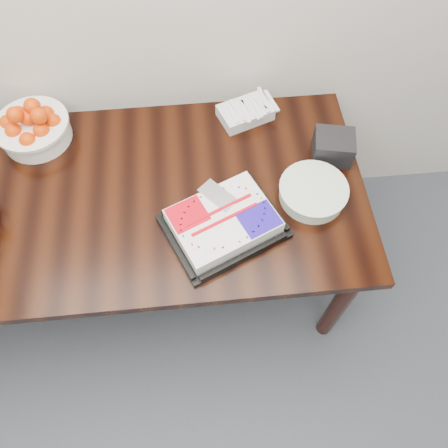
{
  "coord_description": "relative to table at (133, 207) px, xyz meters",
  "views": [
    {
      "loc": [
        0.27,
        1.06,
        2.13
      ],
      "look_at": [
        0.34,
        1.79,
        0.83
      ],
      "focal_mm": 35.0,
      "sensor_mm": 36.0,
      "label": 1
    }
  ],
  "objects": [
    {
      "name": "table",
      "position": [
        0.0,
        0.0,
        0.0
      ],
      "size": [
        1.8,
        0.9,
        0.75
      ],
      "color": "black",
      "rests_on": "ground"
    },
    {
      "name": "cake_tray",
      "position": [
        0.34,
        -0.18,
        0.12
      ],
      "size": [
        0.49,
        0.44,
        0.08
      ],
      "color": "black",
      "rests_on": "table"
    },
    {
      "name": "tangerine_bowl",
      "position": [
        -0.37,
        0.32,
        0.17
      ],
      "size": [
        0.29,
        0.29,
        0.19
      ],
      "color": "white",
      "rests_on": "table"
    },
    {
      "name": "plate_stack",
      "position": [
        0.69,
        -0.08,
        0.12
      ],
      "size": [
        0.26,
        0.26,
        0.06
      ],
      "color": "white",
      "rests_on": "table"
    },
    {
      "name": "fork_bag",
      "position": [
        0.49,
        0.35,
        0.12
      ],
      "size": [
        0.25,
        0.2,
        0.06
      ],
      "color": "silver",
      "rests_on": "table"
    },
    {
      "name": "napkin_box",
      "position": [
        0.8,
        0.11,
        0.14
      ],
      "size": [
        0.17,
        0.16,
        0.11
      ],
      "primitive_type": "cube",
      "rotation": [
        0.0,
        0.0,
        -0.2
      ],
      "color": "black",
      "rests_on": "table"
    }
  ]
}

